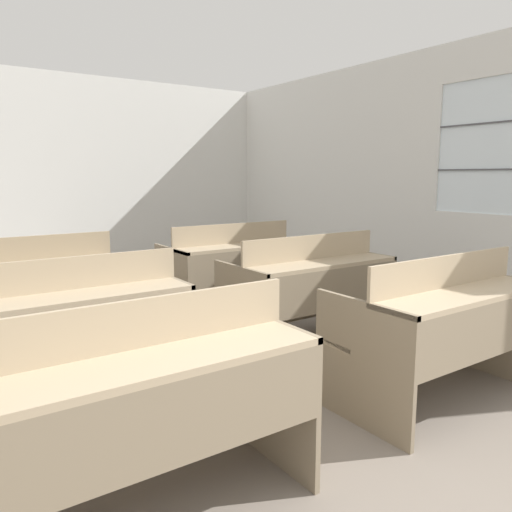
{
  "coord_description": "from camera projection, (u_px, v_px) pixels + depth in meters",
  "views": [
    {
      "loc": [
        -1.4,
        -0.48,
        1.36
      ],
      "look_at": [
        0.71,
        2.57,
        0.76
      ],
      "focal_mm": 35.0,
      "sensor_mm": 36.0,
      "label": 1
    }
  ],
  "objects": [
    {
      "name": "bench_second_left",
      "position": [
        72.0,
        327.0,
        2.94
      ],
      "size": [
        1.32,
        0.71,
        0.9
      ],
      "color": "#82735C",
      "rests_on": "ground_plane"
    },
    {
      "name": "bench_third_left",
      "position": [
        29.0,
        289.0,
        3.92
      ],
      "size": [
        1.32,
        0.71,
        0.9
      ],
      "color": "#7A6B54",
      "rests_on": "ground_plane"
    },
    {
      "name": "wall_right_with_window",
      "position": [
        401.0,
        177.0,
        5.9
      ],
      "size": [
        0.06,
        6.71,
        2.73
      ],
      "color": "silver",
      "rests_on": "ground_plane"
    },
    {
      "name": "bench_front_right",
      "position": [
        443.0,
        324.0,
        3.0
      ],
      "size": [
        1.32,
        0.71,
        0.9
      ],
      "color": "#81715A",
      "rests_on": "ground_plane"
    },
    {
      "name": "bench_third_right",
      "position": [
        233.0,
        266.0,
        4.95
      ],
      "size": [
        1.32,
        0.71,
        0.9
      ],
      "color": "#80715A",
      "rests_on": "ground_plane"
    },
    {
      "name": "bench_front_left",
      "position": [
        144.0,
        402.0,
        1.97
      ],
      "size": [
        1.32,
        0.71,
        0.9
      ],
      "color": "#80705A",
      "rests_on": "ground_plane"
    },
    {
      "name": "wall_back",
      "position": [
        35.0,
        175.0,
        6.65
      ],
      "size": [
        6.88,
        0.06,
        2.73
      ],
      "color": "silver",
      "rests_on": "ground_plane"
    },
    {
      "name": "bench_second_right",
      "position": [
        310.0,
        287.0,
        4.0
      ],
      "size": [
        1.32,
        0.71,
        0.9
      ],
      "color": "#7F6F58",
      "rests_on": "ground_plane"
    }
  ]
}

